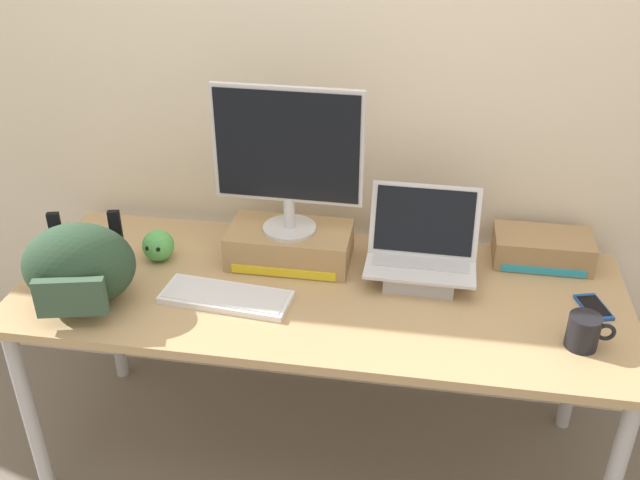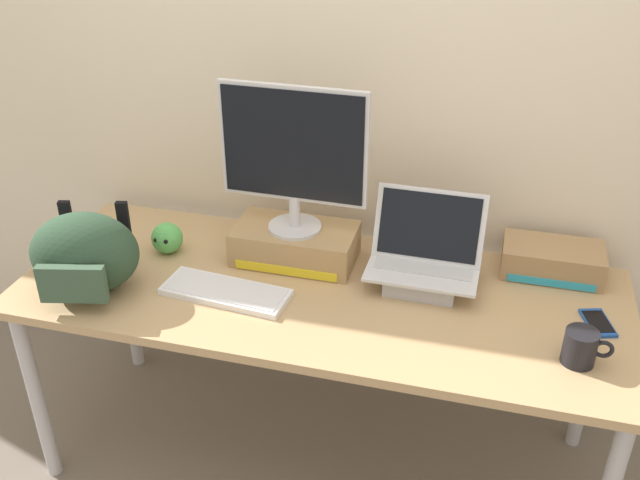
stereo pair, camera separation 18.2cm
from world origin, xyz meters
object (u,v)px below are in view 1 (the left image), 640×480
at_px(desktop_monitor, 288,155).
at_px(messenger_backpack, 79,266).
at_px(coffee_mug, 584,332).
at_px(external_keyboard, 226,297).
at_px(toner_box_yellow, 290,245).
at_px(plush_toy, 158,246).
at_px(toner_box_cyan, 542,249).
at_px(open_laptop, 421,262).
at_px(cell_phone, 594,307).

distance_m(desktop_monitor, messenger_backpack, 0.72).
relative_size(desktop_monitor, coffee_mug, 3.67).
bearing_deg(external_keyboard, toner_box_yellow, 65.94).
bearing_deg(toner_box_yellow, plush_toy, -171.34).
xyz_separation_m(messenger_backpack, toner_box_cyan, (1.41, 0.48, -0.08)).
relative_size(desktop_monitor, messenger_backpack, 1.28).
height_order(desktop_monitor, plush_toy, desktop_monitor).
xyz_separation_m(external_keyboard, toner_box_cyan, (0.98, 0.40, 0.04)).
relative_size(toner_box_yellow, coffee_mug, 3.06).
height_order(desktop_monitor, messenger_backpack, desktop_monitor).
height_order(open_laptop, toner_box_cyan, open_laptop).
xyz_separation_m(cell_phone, plush_toy, (-1.41, 0.06, 0.05)).
relative_size(external_keyboard, toner_box_cyan, 1.29).
distance_m(open_laptop, cell_phone, 0.54).
height_order(toner_box_yellow, toner_box_cyan, toner_box_yellow).
height_order(toner_box_yellow, desktop_monitor, desktop_monitor).
bearing_deg(messenger_backpack, open_laptop, 3.37).
bearing_deg(messenger_backpack, desktop_monitor, 17.46).
bearing_deg(messenger_backpack, coffee_mug, -12.58).
distance_m(toner_box_yellow, desktop_monitor, 0.33).
bearing_deg(desktop_monitor, plush_toy, -170.49).
xyz_separation_m(open_laptop, plush_toy, (-0.88, -0.03, -0.01)).
distance_m(coffee_mug, toner_box_cyan, 0.46).
bearing_deg(toner_box_cyan, desktop_monitor, -170.87).
relative_size(messenger_backpack, toner_box_cyan, 1.19).
height_order(toner_box_yellow, coffee_mug, toner_box_yellow).
distance_m(desktop_monitor, external_keyboard, 0.48).
distance_m(toner_box_yellow, external_keyboard, 0.31).
bearing_deg(desktop_monitor, open_laptop, -3.79).
height_order(desktop_monitor, toner_box_cyan, desktop_monitor).
height_order(external_keyboard, cell_phone, external_keyboard).
bearing_deg(plush_toy, messenger_backpack, -115.70).
height_order(external_keyboard, toner_box_cyan, toner_box_cyan).
xyz_separation_m(messenger_backpack, coffee_mug, (1.48, 0.03, -0.08)).
xyz_separation_m(external_keyboard, cell_phone, (1.12, 0.14, -0.01)).
height_order(cell_phone, plush_toy, plush_toy).
bearing_deg(external_keyboard, toner_box_cyan, 27.19).
bearing_deg(coffee_mug, external_keyboard, 176.99).
bearing_deg(cell_phone, desktop_monitor, 155.88).
bearing_deg(open_laptop, desktop_monitor, 175.93).
xyz_separation_m(desktop_monitor, coffee_mug, (0.90, -0.32, -0.33)).
bearing_deg(open_laptop, toner_box_yellow, 175.77).
bearing_deg(plush_toy, desktop_monitor, 8.52).
bearing_deg(toner_box_yellow, open_laptop, -4.94).
relative_size(toner_box_yellow, toner_box_cyan, 1.27).
xyz_separation_m(open_laptop, coffee_mug, (0.47, -0.28, -0.01)).
bearing_deg(messenger_backpack, plush_toy, 50.71).
xyz_separation_m(coffee_mug, cell_phone, (0.06, 0.19, -0.05)).
bearing_deg(toner_box_yellow, coffee_mug, -19.52).
distance_m(toner_box_yellow, coffee_mug, 0.96).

